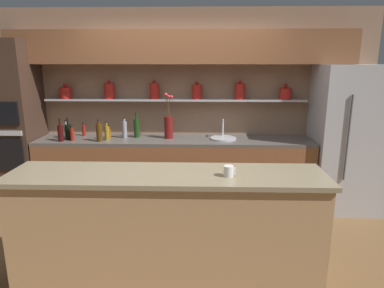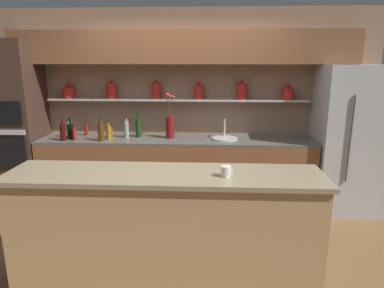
{
  "view_description": "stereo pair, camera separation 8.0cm",
  "coord_description": "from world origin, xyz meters",
  "px_view_note": "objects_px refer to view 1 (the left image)",
  "views": [
    {
      "loc": [
        0.29,
        -3.15,
        1.94
      ],
      "look_at": [
        0.19,
        0.39,
        1.06
      ],
      "focal_mm": 32.0,
      "sensor_mm": 36.0,
      "label": 1
    },
    {
      "loc": [
        0.37,
        -3.15,
        1.94
      ],
      "look_at": [
        0.19,
        0.39,
        1.06
      ],
      "focal_mm": 32.0,
      "sensor_mm": 36.0,
      "label": 2
    }
  ],
  "objects_px": {
    "bottle_spirit_6": "(99,132)",
    "coffee_mug": "(229,171)",
    "sink_fixture": "(223,137)",
    "bottle_sauce_1": "(109,133)",
    "oven_tower": "(11,125)",
    "refrigerator": "(348,139)",
    "bottle_sauce_3": "(72,134)",
    "bottle_oil_9": "(107,132)",
    "bottle_spirit_0": "(66,130)",
    "flower_vase": "(169,125)",
    "bottle_wine_2": "(68,132)",
    "bottle_spirit_5": "(125,129)",
    "bottle_wine_4": "(61,133)",
    "bottle_wine_7": "(137,128)",
    "bottle_sauce_8": "(84,130)"
  },
  "relations": [
    {
      "from": "bottle_spirit_6",
      "to": "coffee_mug",
      "type": "relative_size",
      "value": 2.8
    },
    {
      "from": "sink_fixture",
      "to": "bottle_sauce_1",
      "type": "xyz_separation_m",
      "value": [
        -1.52,
        0.03,
        0.05
      ]
    },
    {
      "from": "oven_tower",
      "to": "bottle_sauce_1",
      "type": "xyz_separation_m",
      "value": [
        1.3,
        0.04,
        -0.1
      ]
    },
    {
      "from": "oven_tower",
      "to": "bottle_sauce_1",
      "type": "bearing_deg",
      "value": 1.69
    },
    {
      "from": "refrigerator",
      "to": "bottle_sauce_3",
      "type": "height_order",
      "value": "refrigerator"
    },
    {
      "from": "bottle_oil_9",
      "to": "coffee_mug",
      "type": "height_order",
      "value": "bottle_oil_9"
    },
    {
      "from": "sink_fixture",
      "to": "bottle_spirit_0",
      "type": "xyz_separation_m",
      "value": [
        -2.09,
        0.02,
        0.08
      ]
    },
    {
      "from": "flower_vase",
      "to": "bottle_spirit_0",
      "type": "xyz_separation_m",
      "value": [
        -1.37,
        -0.01,
        -0.07
      ]
    },
    {
      "from": "oven_tower",
      "to": "bottle_spirit_6",
      "type": "relative_size",
      "value": 7.69
    },
    {
      "from": "bottle_wine_2",
      "to": "bottle_sauce_3",
      "type": "bearing_deg",
      "value": -42.13
    },
    {
      "from": "bottle_spirit_5",
      "to": "oven_tower",
      "type": "bearing_deg",
      "value": -178.63
    },
    {
      "from": "bottle_wine_2",
      "to": "bottle_wine_4",
      "type": "xyz_separation_m",
      "value": [
        -0.06,
        -0.1,
        0.01
      ]
    },
    {
      "from": "sink_fixture",
      "to": "bottle_sauce_3",
      "type": "distance_m",
      "value": 1.96
    },
    {
      "from": "bottle_spirit_6",
      "to": "bottle_wine_7",
      "type": "height_order",
      "value": "bottle_wine_7"
    },
    {
      "from": "bottle_oil_9",
      "to": "bottle_wine_4",
      "type": "bearing_deg",
      "value": -170.45
    },
    {
      "from": "bottle_wine_4",
      "to": "bottle_oil_9",
      "type": "distance_m",
      "value": 0.57
    },
    {
      "from": "sink_fixture",
      "to": "coffee_mug",
      "type": "xyz_separation_m",
      "value": [
        -0.06,
        -1.77,
        0.12
      ]
    },
    {
      "from": "refrigerator",
      "to": "bottle_oil_9",
      "type": "distance_m",
      "value": 3.12
    },
    {
      "from": "bottle_wine_7",
      "to": "bottle_sauce_8",
      "type": "relative_size",
      "value": 1.89
    },
    {
      "from": "oven_tower",
      "to": "bottle_spirit_5",
      "type": "height_order",
      "value": "oven_tower"
    },
    {
      "from": "bottle_wine_4",
      "to": "bottle_spirit_6",
      "type": "xyz_separation_m",
      "value": [
        0.49,
        0.01,
        0.01
      ]
    },
    {
      "from": "bottle_spirit_5",
      "to": "bottle_spirit_6",
      "type": "relative_size",
      "value": 0.97
    },
    {
      "from": "oven_tower",
      "to": "flower_vase",
      "type": "bearing_deg",
      "value": 1.04
    },
    {
      "from": "refrigerator",
      "to": "bottle_wine_2",
      "type": "relative_size",
      "value": 6.49
    },
    {
      "from": "oven_tower",
      "to": "bottle_wine_4",
      "type": "height_order",
      "value": "oven_tower"
    },
    {
      "from": "bottle_sauce_3",
      "to": "bottle_spirit_5",
      "type": "relative_size",
      "value": 0.71
    },
    {
      "from": "flower_vase",
      "to": "bottle_sauce_3",
      "type": "relative_size",
      "value": 3.09
    },
    {
      "from": "flower_vase",
      "to": "sink_fixture",
      "type": "distance_m",
      "value": 0.74
    },
    {
      "from": "bottle_wine_2",
      "to": "coffee_mug",
      "type": "xyz_separation_m",
      "value": [
        1.96,
        -1.69,
        0.04
      ]
    },
    {
      "from": "bottle_sauce_3",
      "to": "bottle_spirit_5",
      "type": "height_order",
      "value": "bottle_spirit_5"
    },
    {
      "from": "refrigerator",
      "to": "sink_fixture",
      "type": "bearing_deg",
      "value": 178.28
    },
    {
      "from": "bottle_sauce_1",
      "to": "bottle_sauce_8",
      "type": "height_order",
      "value": "bottle_sauce_8"
    },
    {
      "from": "oven_tower",
      "to": "bottle_spirit_6",
      "type": "bearing_deg",
      "value": -7.87
    },
    {
      "from": "refrigerator",
      "to": "bottle_spirit_6",
      "type": "distance_m",
      "value": 3.19
    },
    {
      "from": "bottle_spirit_0",
      "to": "coffee_mug",
      "type": "height_order",
      "value": "bottle_spirit_0"
    },
    {
      "from": "bottle_spirit_5",
      "to": "bottle_spirit_6",
      "type": "distance_m",
      "value": 0.35
    },
    {
      "from": "coffee_mug",
      "to": "flower_vase",
      "type": "bearing_deg",
      "value": 110.12
    },
    {
      "from": "bottle_sauce_1",
      "to": "bottle_spirit_6",
      "type": "distance_m",
      "value": 0.22
    },
    {
      "from": "bottle_wine_4",
      "to": "bottle_spirit_5",
      "type": "xyz_separation_m",
      "value": [
        0.77,
        0.21,
        0.01
      ]
    },
    {
      "from": "refrigerator",
      "to": "coffee_mug",
      "type": "relative_size",
      "value": 18.51
    },
    {
      "from": "bottle_wine_2",
      "to": "bottle_oil_9",
      "type": "bearing_deg",
      "value": -0.86
    },
    {
      "from": "flower_vase",
      "to": "bottle_spirit_0",
      "type": "distance_m",
      "value": 1.37
    },
    {
      "from": "oven_tower",
      "to": "bottle_spirit_6",
      "type": "distance_m",
      "value": 1.24
    },
    {
      "from": "bottle_spirit_0",
      "to": "refrigerator",
      "type": "bearing_deg",
      "value": -0.99
    },
    {
      "from": "bottle_sauce_1",
      "to": "coffee_mug",
      "type": "xyz_separation_m",
      "value": [
        1.46,
        -1.8,
        0.08
      ]
    },
    {
      "from": "bottle_sauce_1",
      "to": "bottle_oil_9",
      "type": "relative_size",
      "value": 0.68
    },
    {
      "from": "oven_tower",
      "to": "bottle_spirit_0",
      "type": "height_order",
      "value": "oven_tower"
    },
    {
      "from": "flower_vase",
      "to": "coffee_mug",
      "type": "distance_m",
      "value": 1.92
    },
    {
      "from": "refrigerator",
      "to": "oven_tower",
      "type": "distance_m",
      "value": 4.42
    },
    {
      "from": "bottle_wine_4",
      "to": "bottle_sauce_8",
      "type": "relative_size",
      "value": 1.68
    }
  ]
}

